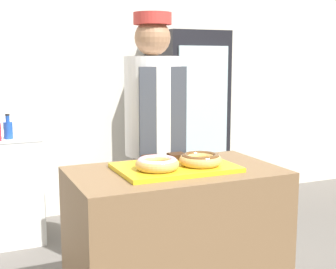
{
  "coord_description": "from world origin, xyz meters",
  "views": [
    {
      "loc": [
        -1.04,
        -2.26,
        1.49
      ],
      "look_at": [
        0.0,
        0.1,
        1.07
      ],
      "focal_mm": 50.0,
      "sensor_mm": 36.0,
      "label": 1
    }
  ],
  "objects_px": {
    "donut_chocolate_glaze": "(200,159)",
    "brownie_back_left": "(152,158)",
    "serving_tray": "(175,168)",
    "brownie_back_right": "(177,156)",
    "donut_light_glaze": "(157,163)",
    "beverage_fridge": "(186,124)",
    "bottle_blue": "(8,129)",
    "baker_person": "(153,141)"
  },
  "relations": [
    {
      "from": "brownie_back_left",
      "to": "baker_person",
      "type": "bearing_deg",
      "value": 66.8
    },
    {
      "from": "beverage_fridge",
      "to": "brownie_back_right",
      "type": "bearing_deg",
      "value": -117.67
    },
    {
      "from": "bottle_blue",
      "to": "donut_light_glaze",
      "type": "bearing_deg",
      "value": -69.0
    },
    {
      "from": "bottle_blue",
      "to": "serving_tray",
      "type": "bearing_deg",
      "value": -64.36
    },
    {
      "from": "donut_light_glaze",
      "to": "brownie_back_left",
      "type": "relative_size",
      "value": 2.51
    },
    {
      "from": "donut_chocolate_glaze",
      "to": "brownie_back_right",
      "type": "height_order",
      "value": "donut_chocolate_glaze"
    },
    {
      "from": "bottle_blue",
      "to": "donut_chocolate_glaze",
      "type": "bearing_deg",
      "value": -61.36
    },
    {
      "from": "brownie_back_left",
      "to": "bottle_blue",
      "type": "bearing_deg",
      "value": 115.38
    },
    {
      "from": "donut_chocolate_glaze",
      "to": "bottle_blue",
      "type": "relative_size",
      "value": 1.19
    },
    {
      "from": "brownie_back_right",
      "to": "bottle_blue",
      "type": "height_order",
      "value": "bottle_blue"
    },
    {
      "from": "donut_chocolate_glaze",
      "to": "brownie_back_right",
      "type": "bearing_deg",
      "value": 103.84
    },
    {
      "from": "donut_chocolate_glaze",
      "to": "bottle_blue",
      "type": "bearing_deg",
      "value": 118.64
    },
    {
      "from": "donut_chocolate_glaze",
      "to": "brownie_back_right",
      "type": "xyz_separation_m",
      "value": [
        -0.05,
        0.2,
        -0.02
      ]
    },
    {
      "from": "brownie_back_left",
      "to": "brownie_back_right",
      "type": "bearing_deg",
      "value": 0.0
    },
    {
      "from": "brownie_back_right",
      "to": "brownie_back_left",
      "type": "bearing_deg",
      "value": 180.0
    },
    {
      "from": "baker_person",
      "to": "bottle_blue",
      "type": "distance_m",
      "value": 1.27
    },
    {
      "from": "beverage_fridge",
      "to": "baker_person",
      "type": "bearing_deg",
      "value": -124.79
    },
    {
      "from": "brownie_back_left",
      "to": "beverage_fridge",
      "type": "bearing_deg",
      "value": 58.02
    },
    {
      "from": "brownie_back_right",
      "to": "bottle_blue",
      "type": "xyz_separation_m",
      "value": [
        -0.81,
        1.37,
        0.02
      ]
    },
    {
      "from": "baker_person",
      "to": "serving_tray",
      "type": "bearing_deg",
      "value": -100.0
    },
    {
      "from": "donut_light_glaze",
      "to": "beverage_fridge",
      "type": "relative_size",
      "value": 0.13
    },
    {
      "from": "brownie_back_left",
      "to": "bottle_blue",
      "type": "height_order",
      "value": "bottle_blue"
    },
    {
      "from": "brownie_back_right",
      "to": "baker_person",
      "type": "xyz_separation_m",
      "value": [
        0.02,
        0.42,
        0.02
      ]
    },
    {
      "from": "serving_tray",
      "to": "bottle_blue",
      "type": "bearing_deg",
      "value": 115.64
    },
    {
      "from": "serving_tray",
      "to": "baker_person",
      "type": "height_order",
      "value": "baker_person"
    },
    {
      "from": "donut_chocolate_glaze",
      "to": "brownie_back_left",
      "type": "relative_size",
      "value": 2.51
    },
    {
      "from": "bottle_blue",
      "to": "beverage_fridge",
      "type": "bearing_deg",
      "value": 7.01
    },
    {
      "from": "baker_person",
      "to": "bottle_blue",
      "type": "xyz_separation_m",
      "value": [
        -0.83,
        0.96,
        -0.0
      ]
    },
    {
      "from": "donut_chocolate_glaze",
      "to": "bottle_blue",
      "type": "xyz_separation_m",
      "value": [
        -0.86,
        1.57,
        -0.0
      ]
    },
    {
      "from": "beverage_fridge",
      "to": "serving_tray",
      "type": "bearing_deg",
      "value": -117.7
    },
    {
      "from": "serving_tray",
      "to": "donut_light_glaze",
      "type": "relative_size",
      "value": 2.75
    },
    {
      "from": "donut_chocolate_glaze",
      "to": "brownie_back_left",
      "type": "xyz_separation_m",
      "value": [
        -0.21,
        0.2,
        -0.02
      ]
    },
    {
      "from": "donut_chocolate_glaze",
      "to": "donut_light_glaze",
      "type": "bearing_deg",
      "value": 180.0
    },
    {
      "from": "brownie_back_left",
      "to": "beverage_fridge",
      "type": "relative_size",
      "value": 0.05
    },
    {
      "from": "serving_tray",
      "to": "brownie_back_right",
      "type": "bearing_deg",
      "value": 62.01
    },
    {
      "from": "donut_light_glaze",
      "to": "bottle_blue",
      "type": "relative_size",
      "value": 1.19
    },
    {
      "from": "brownie_back_right",
      "to": "beverage_fridge",
      "type": "bearing_deg",
      "value": 62.33
    },
    {
      "from": "donut_light_glaze",
      "to": "donut_chocolate_glaze",
      "type": "height_order",
      "value": "same"
    },
    {
      "from": "serving_tray",
      "to": "brownie_back_left",
      "type": "xyz_separation_m",
      "value": [
        -0.08,
        0.15,
        0.03
      ]
    },
    {
      "from": "serving_tray",
      "to": "brownie_back_right",
      "type": "distance_m",
      "value": 0.17
    },
    {
      "from": "serving_tray",
      "to": "beverage_fridge",
      "type": "height_order",
      "value": "beverage_fridge"
    },
    {
      "from": "serving_tray",
      "to": "donut_chocolate_glaze",
      "type": "distance_m",
      "value": 0.14
    }
  ]
}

